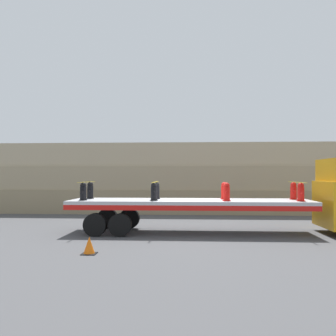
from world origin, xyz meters
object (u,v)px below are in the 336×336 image
fire_hydrant_black_near_1 (154,192)px  fire_hydrant_red_near_2 (227,192)px  fire_hydrant_black_far_0 (90,191)px  fire_hydrant_black_far_1 (156,191)px  fire_hydrant_red_far_2 (224,191)px  flatbed_trailer (174,206)px  fire_hydrant_black_near_0 (83,192)px  fire_hydrant_red_near_3 (301,192)px  fire_hydrant_red_far_3 (293,191)px  traffic_cone (89,246)px

fire_hydrant_black_near_1 → fire_hydrant_red_near_2: (2.93, 0.00, 0.00)m
fire_hydrant_black_far_0 → fire_hydrant_black_far_1: size_ratio=1.00×
fire_hydrant_black_far_1 → fire_hydrant_red_far_2: (2.93, 0.00, 0.00)m
flatbed_trailer → fire_hydrant_black_far_1: 1.13m
fire_hydrant_black_near_0 → fire_hydrant_red_near_3: (8.80, 0.00, 0.00)m
fire_hydrant_red_far_3 → fire_hydrant_red_far_2: bearing=180.0°
fire_hydrant_black_near_0 → fire_hydrant_red_near_3: 8.80m
fire_hydrant_black_far_0 → fire_hydrant_red_near_2: size_ratio=1.00×
fire_hydrant_black_far_1 → fire_hydrant_red_near_2: bearing=-20.1°
traffic_cone → fire_hydrant_black_far_0: bearing=105.1°
flatbed_trailer → fire_hydrant_red_far_3: size_ratio=13.57×
flatbed_trailer → fire_hydrant_black_far_0: fire_hydrant_black_far_0 is taller
fire_hydrant_black_near_0 → fire_hydrant_red_near_3: bearing=0.0°
fire_hydrant_black_near_1 → fire_hydrant_red_far_2: same height
fire_hydrant_black_near_1 → traffic_cone: fire_hydrant_black_near_1 is taller
fire_hydrant_black_near_1 → fire_hydrant_red_far_3: same height
fire_hydrant_black_far_1 → traffic_cone: bearing=-108.3°
flatbed_trailer → fire_hydrant_red_far_3: fire_hydrant_red_far_3 is taller
fire_hydrant_black_near_0 → fire_hydrant_black_far_1: same height
fire_hydrant_black_far_1 → fire_hydrant_red_near_3: bearing=-10.3°
fire_hydrant_black_far_0 → fire_hydrant_red_far_3: bearing=0.0°
fire_hydrant_black_near_1 → fire_hydrant_red_far_2: (2.93, 1.07, 0.00)m
fire_hydrant_black_near_1 → fire_hydrant_red_near_3: same height
fire_hydrant_red_near_2 → fire_hydrant_red_far_3: 3.12m
fire_hydrant_red_near_2 → fire_hydrant_red_near_3: bearing=0.0°
traffic_cone → fire_hydrant_black_far_1: bearing=71.7°
fire_hydrant_red_near_2 → fire_hydrant_black_near_1: bearing=180.0°
fire_hydrant_black_near_1 → fire_hydrant_black_far_1: (0.00, 1.07, 0.00)m
flatbed_trailer → fire_hydrant_black_near_1: fire_hydrant_black_near_1 is taller
fire_hydrant_red_near_2 → fire_hydrant_red_far_3: same height
fire_hydrant_red_near_3 → fire_hydrant_red_far_3: 1.07m
fire_hydrant_black_near_1 → fire_hydrant_red_far_3: (5.87, 1.07, 0.00)m
fire_hydrant_black_far_0 → fire_hydrant_black_near_1: bearing=-20.1°
fire_hydrant_black_far_0 → fire_hydrant_red_near_3: (8.80, -1.07, 0.00)m
fire_hydrant_black_far_1 → fire_hydrant_red_far_2: bearing=0.0°
fire_hydrant_red_near_3 → fire_hydrant_red_far_3: size_ratio=1.00×
fire_hydrant_red_far_2 → traffic_cone: fire_hydrant_red_far_2 is taller
fire_hydrant_black_near_0 → fire_hydrant_black_far_1: (2.93, 1.07, 0.00)m
fire_hydrant_red_near_2 → fire_hydrant_black_near_0: bearing=180.0°
fire_hydrant_red_far_2 → traffic_cone: size_ratio=1.39×
flatbed_trailer → fire_hydrant_black_far_0: (-3.72, 0.54, 0.61)m
fire_hydrant_red_near_3 → fire_hydrant_black_near_1: bearing=180.0°
fire_hydrant_black_far_0 → fire_hydrant_red_far_2: same height
fire_hydrant_black_near_0 → traffic_cone: (1.32, -3.83, -1.48)m
fire_hydrant_black_far_1 → traffic_cone: 5.37m
fire_hydrant_black_near_0 → fire_hydrant_black_far_0: bearing=90.0°
fire_hydrant_red_far_2 → traffic_cone: bearing=-132.9°
fire_hydrant_black_near_0 → fire_hydrant_red_near_2: 5.87m
fire_hydrant_black_far_0 → fire_hydrant_black_near_0: bearing=-90.0°
fire_hydrant_red_near_2 → fire_hydrant_red_far_3: size_ratio=1.00×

